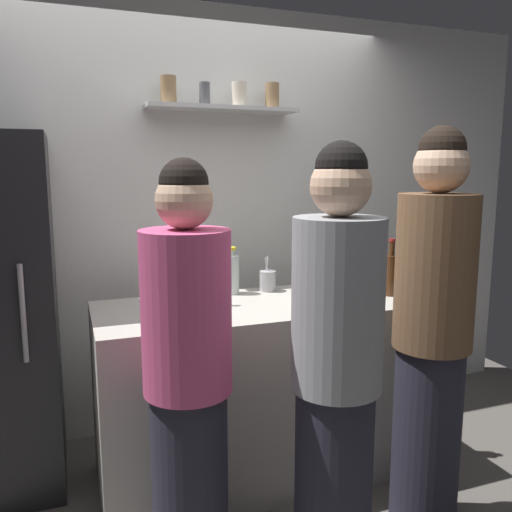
{
  "coord_description": "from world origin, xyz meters",
  "views": [
    {
      "loc": [
        -0.74,
        -1.97,
        1.61
      ],
      "look_at": [
        0.16,
        0.5,
        1.18
      ],
      "focal_mm": 36.75,
      "sensor_mm": 36.0,
      "label": 1
    }
  ],
  "objects_px": {
    "person_pink_top": "(188,381)",
    "wine_bottle_dark_glass": "(204,282)",
    "wine_bottle_pale_glass": "(351,265)",
    "wine_bottle_green_glass": "(332,267)",
    "utensil_holder": "(268,281)",
    "wine_bottle_amber_glass": "(391,274)",
    "person_grey_hoodie": "(336,376)",
    "water_bottle_plastic": "(231,273)",
    "person_brown_jacket": "(432,335)",
    "baking_pan": "(330,295)"
  },
  "relations": [
    {
      "from": "wine_bottle_green_glass",
      "to": "water_bottle_plastic",
      "type": "height_order",
      "value": "wine_bottle_green_glass"
    },
    {
      "from": "utensil_holder",
      "to": "wine_bottle_dark_glass",
      "type": "distance_m",
      "value": 0.47
    },
    {
      "from": "wine_bottle_amber_glass",
      "to": "person_grey_hoodie",
      "type": "xyz_separation_m",
      "value": [
        -0.74,
        -0.75,
        -0.2
      ]
    },
    {
      "from": "water_bottle_plastic",
      "to": "utensil_holder",
      "type": "bearing_deg",
      "value": -2.35
    },
    {
      "from": "utensil_holder",
      "to": "wine_bottle_dark_glass",
      "type": "xyz_separation_m",
      "value": [
        -0.42,
        -0.19,
        0.06
      ]
    },
    {
      "from": "wine_bottle_pale_glass",
      "to": "wine_bottle_dark_glass",
      "type": "relative_size",
      "value": 0.91
    },
    {
      "from": "person_pink_top",
      "to": "wine_bottle_amber_glass",
      "type": "bearing_deg",
      "value": 48.59
    },
    {
      "from": "wine_bottle_amber_glass",
      "to": "person_pink_top",
      "type": "xyz_separation_m",
      "value": [
        -1.26,
        -0.52,
        -0.23
      ]
    },
    {
      "from": "wine_bottle_pale_glass",
      "to": "wine_bottle_green_glass",
      "type": "xyz_separation_m",
      "value": [
        -0.16,
        -0.05,
        0.0
      ]
    },
    {
      "from": "baking_pan",
      "to": "person_grey_hoodie",
      "type": "height_order",
      "value": "person_grey_hoodie"
    },
    {
      "from": "utensil_holder",
      "to": "wine_bottle_pale_glass",
      "type": "bearing_deg",
      "value": 4.08
    },
    {
      "from": "person_grey_hoodie",
      "to": "person_brown_jacket",
      "type": "bearing_deg",
      "value": -90.33
    },
    {
      "from": "baking_pan",
      "to": "utensil_holder",
      "type": "distance_m",
      "value": 0.38
    },
    {
      "from": "utensil_holder",
      "to": "wine_bottle_green_glass",
      "type": "bearing_deg",
      "value": -1.23
    },
    {
      "from": "wine_bottle_green_glass",
      "to": "person_grey_hoodie",
      "type": "relative_size",
      "value": 0.17
    },
    {
      "from": "person_pink_top",
      "to": "water_bottle_plastic",
      "type": "bearing_deg",
      "value": 88.74
    },
    {
      "from": "utensil_holder",
      "to": "wine_bottle_pale_glass",
      "type": "distance_m",
      "value": 0.57
    },
    {
      "from": "wine_bottle_pale_glass",
      "to": "person_brown_jacket",
      "type": "bearing_deg",
      "value": -98.92
    },
    {
      "from": "person_grey_hoodie",
      "to": "person_pink_top",
      "type": "bearing_deg",
      "value": 49.66
    },
    {
      "from": "person_brown_jacket",
      "to": "person_grey_hoodie",
      "type": "bearing_deg",
      "value": 158.95
    },
    {
      "from": "water_bottle_plastic",
      "to": "person_grey_hoodie",
      "type": "bearing_deg",
      "value": -86.38
    },
    {
      "from": "person_pink_top",
      "to": "person_brown_jacket",
      "type": "height_order",
      "value": "person_brown_jacket"
    },
    {
      "from": "wine_bottle_green_glass",
      "to": "wine_bottle_dark_glass",
      "type": "xyz_separation_m",
      "value": [
        -0.83,
        -0.18,
        0.01
      ]
    },
    {
      "from": "baking_pan",
      "to": "wine_bottle_amber_glass",
      "type": "relative_size",
      "value": 1.08
    },
    {
      "from": "water_bottle_plastic",
      "to": "person_pink_top",
      "type": "xyz_separation_m",
      "value": [
        -0.44,
        -0.86,
        -0.23
      ]
    },
    {
      "from": "wine_bottle_green_glass",
      "to": "wine_bottle_dark_glass",
      "type": "relative_size",
      "value": 0.91
    },
    {
      "from": "utensil_holder",
      "to": "wine_bottle_green_glass",
      "type": "xyz_separation_m",
      "value": [
        0.41,
        -0.01,
        0.05
      ]
    },
    {
      "from": "wine_bottle_amber_glass",
      "to": "person_pink_top",
      "type": "height_order",
      "value": "person_pink_top"
    },
    {
      "from": "wine_bottle_amber_glass",
      "to": "wine_bottle_dark_glass",
      "type": "distance_m",
      "value": 1.03
    },
    {
      "from": "wine_bottle_dark_glass",
      "to": "water_bottle_plastic",
      "type": "distance_m",
      "value": 0.29
    },
    {
      "from": "wine_bottle_amber_glass",
      "to": "water_bottle_plastic",
      "type": "xyz_separation_m",
      "value": [
        -0.81,
        0.34,
        -0.0
      ]
    },
    {
      "from": "wine_bottle_pale_glass",
      "to": "person_brown_jacket",
      "type": "height_order",
      "value": "person_brown_jacket"
    },
    {
      "from": "person_grey_hoodie",
      "to": "utensil_holder",
      "type": "bearing_deg",
      "value": -24.4
    },
    {
      "from": "wine_bottle_green_glass",
      "to": "person_grey_hoodie",
      "type": "bearing_deg",
      "value": -117.39
    },
    {
      "from": "baking_pan",
      "to": "wine_bottle_dark_glass",
      "type": "height_order",
      "value": "wine_bottle_dark_glass"
    },
    {
      "from": "baking_pan",
      "to": "wine_bottle_amber_glass",
      "type": "distance_m",
      "value": 0.37
    },
    {
      "from": "utensil_holder",
      "to": "wine_bottle_amber_glass",
      "type": "distance_m",
      "value": 0.69
    },
    {
      "from": "wine_bottle_pale_glass",
      "to": "person_pink_top",
      "type": "xyz_separation_m",
      "value": [
        -1.23,
        -0.89,
        -0.22
      ]
    },
    {
      "from": "wine_bottle_amber_glass",
      "to": "baking_pan",
      "type": "bearing_deg",
      "value": 174.75
    },
    {
      "from": "wine_bottle_dark_glass",
      "to": "person_grey_hoodie",
      "type": "relative_size",
      "value": 0.19
    },
    {
      "from": "wine_bottle_pale_glass",
      "to": "person_grey_hoodie",
      "type": "height_order",
      "value": "person_grey_hoodie"
    },
    {
      "from": "wine_bottle_pale_glass",
      "to": "person_grey_hoodie",
      "type": "relative_size",
      "value": 0.17
    },
    {
      "from": "baking_pan",
      "to": "wine_bottle_amber_glass",
      "type": "height_order",
      "value": "wine_bottle_amber_glass"
    },
    {
      "from": "wine_bottle_pale_glass",
      "to": "wine_bottle_amber_glass",
      "type": "xyz_separation_m",
      "value": [
        0.03,
        -0.37,
        0.01
      ]
    },
    {
      "from": "person_pink_top",
      "to": "wine_bottle_dark_glass",
      "type": "bearing_deg",
      "value": 96.41
    },
    {
      "from": "water_bottle_plastic",
      "to": "person_grey_hoodie",
      "type": "relative_size",
      "value": 0.15
    },
    {
      "from": "utensil_holder",
      "to": "person_brown_jacket",
      "type": "distance_m",
      "value": 1.01
    },
    {
      "from": "wine_bottle_amber_glass",
      "to": "person_grey_hoodie",
      "type": "height_order",
      "value": "person_grey_hoodie"
    },
    {
      "from": "wine_bottle_pale_glass",
      "to": "wine_bottle_dark_glass",
      "type": "height_order",
      "value": "wine_bottle_dark_glass"
    },
    {
      "from": "baking_pan",
      "to": "person_grey_hoodie",
      "type": "distance_m",
      "value": 0.88
    }
  ]
}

